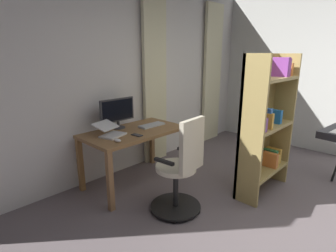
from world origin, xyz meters
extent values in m
plane|color=slate|center=(0.00, 0.00, 0.00)|extent=(6.89, 6.89, 0.00)
cube|color=silver|center=(0.00, -2.65, 1.39)|extent=(5.30, 0.10, 2.77)
cube|color=beige|center=(-1.88, -2.54, 1.29)|extent=(0.51, 0.06, 2.58)
cube|color=beige|center=(-0.35, -2.54, 1.29)|extent=(0.45, 0.06, 2.58)
cube|color=olive|center=(0.41, -2.14, 0.71)|extent=(1.30, 0.73, 0.04)
cube|color=olive|center=(-0.20, -1.82, 0.35)|extent=(0.06, 0.06, 0.69)
cube|color=olive|center=(1.02, -1.82, 0.35)|extent=(0.06, 0.06, 0.69)
cube|color=olive|center=(-0.20, -2.46, 0.35)|extent=(0.06, 0.06, 0.69)
cube|color=olive|center=(1.02, -2.46, 0.35)|extent=(0.06, 0.06, 0.69)
cylinder|color=black|center=(0.52, -1.31, 0.04)|extent=(0.56, 0.56, 0.02)
sphere|color=black|center=(0.26, -1.33, 0.03)|extent=(0.05, 0.05, 0.05)
sphere|color=black|center=(0.46, -1.56, 0.03)|extent=(0.05, 0.05, 0.05)
sphere|color=black|center=(0.74, -1.44, 0.03)|extent=(0.05, 0.05, 0.05)
sphere|color=black|center=(0.71, -1.14, 0.03)|extent=(0.05, 0.05, 0.05)
sphere|color=black|center=(0.42, -1.07, 0.03)|extent=(0.05, 0.05, 0.05)
cylinder|color=black|center=(0.52, -1.31, 0.26)|extent=(0.06, 0.06, 0.44)
cylinder|color=beige|center=(0.52, -1.31, 0.51)|extent=(0.48, 0.48, 0.05)
cube|color=beige|center=(0.50, -1.11, 0.80)|extent=(0.38, 0.08, 0.54)
cube|color=black|center=(0.72, -1.29, 0.64)|extent=(0.06, 0.24, 0.03)
cube|color=black|center=(0.32, -1.33, 0.64)|extent=(0.06, 0.24, 0.03)
cylinder|color=#333338|center=(0.48, -2.38, 0.74)|extent=(0.18, 0.18, 0.01)
cylinder|color=#333338|center=(0.48, -2.38, 0.79)|extent=(0.04, 0.04, 0.08)
cube|color=#333338|center=(0.48, -2.39, 0.98)|extent=(0.51, 0.03, 0.30)
cube|color=black|center=(0.48, -2.37, 0.98)|extent=(0.47, 0.01, 0.27)
cube|color=#B7BCC1|center=(0.10, -2.13, 0.74)|extent=(0.37, 0.15, 0.02)
cube|color=white|center=(0.74, -2.13, 0.74)|extent=(0.34, 0.28, 0.02)
cube|color=white|center=(0.77, -2.23, 0.85)|extent=(0.33, 0.27, 0.08)
ellipsoid|color=white|center=(0.83, -1.91, 0.75)|extent=(0.06, 0.10, 0.04)
cube|color=#232328|center=(0.53, -1.94, 0.74)|extent=(0.08, 0.15, 0.01)
cube|color=tan|center=(-1.00, -0.82, 0.85)|extent=(0.04, 0.30, 1.69)
cube|color=tan|center=(-0.14, -0.82, 0.85)|extent=(0.04, 0.30, 1.69)
cube|color=#AC934C|center=(-0.57, -0.95, 0.85)|extent=(0.89, 0.04, 1.69)
cube|color=tan|center=(-0.57, -0.82, 0.28)|extent=(0.82, 0.30, 0.04)
cube|color=tan|center=(-0.57, -0.82, 0.85)|extent=(0.82, 0.30, 0.04)
cube|color=tan|center=(-0.57, -0.82, 1.41)|extent=(0.82, 0.30, 0.04)
cube|color=orange|center=(-0.67, -0.82, 0.39)|extent=(0.06, 0.26, 0.19)
cube|color=#895296|center=(-0.24, -0.82, 0.94)|extent=(0.05, 0.25, 0.16)
cube|color=#CC3B3F|center=(-0.21, -0.82, 1.53)|extent=(0.06, 0.19, 0.21)
cube|color=gold|center=(-0.74, -0.82, 0.38)|extent=(0.06, 0.24, 0.15)
cube|color=blue|center=(-0.71, -0.82, 0.95)|extent=(0.06, 0.21, 0.17)
cube|color=orange|center=(-0.90, -0.82, 1.50)|extent=(0.05, 0.20, 0.15)
cube|color=#389157|center=(-0.75, -0.82, 0.40)|extent=(0.05, 0.19, 0.20)
cube|color=#356CC3|center=(-0.41, -0.82, 0.98)|extent=(0.06, 0.20, 0.23)
cube|color=#984495|center=(-0.73, -0.82, 1.53)|extent=(0.07, 0.26, 0.21)
cube|color=gold|center=(-0.86, -0.82, 0.39)|extent=(0.06, 0.19, 0.19)
cube|color=gold|center=(-0.40, -0.82, 0.95)|extent=(0.05, 0.25, 0.18)
cube|color=purple|center=(-0.70, -0.82, 1.54)|extent=(0.07, 0.25, 0.22)
camera|label=1|loc=(2.45, 0.42, 1.68)|focal=28.04mm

